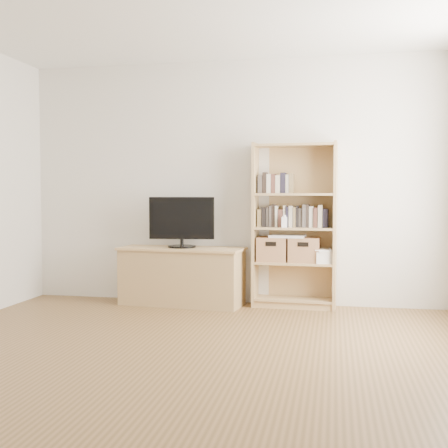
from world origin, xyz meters
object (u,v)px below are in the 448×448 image
(bookshelf, at_px, (294,225))
(laptop, at_px, (288,236))
(tv_stand, at_px, (182,277))
(basket_right, at_px, (304,250))
(baby_monitor, at_px, (284,222))
(basket_left, at_px, (272,249))
(television, at_px, (182,222))

(bookshelf, xyz_separation_m, laptop, (-0.07, -0.01, -0.11))
(tv_stand, bearing_deg, basket_right, 8.87)
(bookshelf, xyz_separation_m, basket_right, (0.10, -0.01, -0.25))
(baby_monitor, height_order, basket_left, baby_monitor)
(television, bearing_deg, basket_right, -3.68)
(basket_left, distance_m, laptop, 0.21)
(tv_stand, distance_m, basket_right, 1.32)
(tv_stand, height_order, basket_left, basket_left)
(laptop, bearing_deg, television, -171.31)
(television, bearing_deg, basket_left, -1.63)
(tv_stand, height_order, laptop, laptop)
(basket_left, relative_size, basket_right, 0.99)
(bookshelf, relative_size, laptop, 4.79)
(basket_right, bearing_deg, television, -173.24)
(tv_stand, relative_size, laptop, 3.59)
(television, distance_m, basket_right, 1.32)
(bookshelf, height_order, basket_right, bookshelf)
(tv_stand, height_order, bookshelf, bookshelf)
(baby_monitor, xyz_separation_m, basket_left, (-0.13, 0.10, -0.29))
(tv_stand, distance_m, television, 0.59)
(tv_stand, bearing_deg, bookshelf, 9.61)
(bookshelf, bearing_deg, baby_monitor, -135.00)
(basket_left, bearing_deg, tv_stand, -173.17)
(baby_monitor, distance_m, basket_right, 0.36)
(television, bearing_deg, bookshelf, -2.93)
(tv_stand, xyz_separation_m, bookshelf, (1.18, 0.09, 0.56))
(tv_stand, xyz_separation_m, basket_left, (0.95, 0.09, 0.31))
(bookshelf, distance_m, laptop, 0.13)
(tv_stand, bearing_deg, basket_left, 10.91)
(basket_left, xyz_separation_m, laptop, (0.16, -0.01, 0.14))
(laptop, bearing_deg, basket_right, 4.09)
(tv_stand, height_order, basket_right, basket_right)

